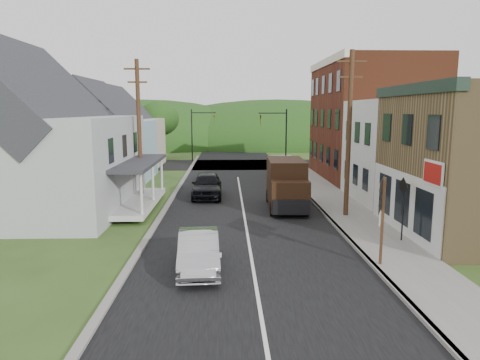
{
  "coord_description": "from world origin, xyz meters",
  "views": [
    {
      "loc": [
        -0.96,
        -19.35,
        5.87
      ],
      "look_at": [
        -0.27,
        3.1,
        2.2
      ],
      "focal_mm": 32.0,
      "sensor_mm": 36.0,
      "label": 1
    }
  ],
  "objects": [
    {
      "name": "curb_left",
      "position": [
        -4.65,
        8.0,
        0.06
      ],
      "size": [
        0.3,
        55.0,
        0.12
      ],
      "primitive_type": "cube",
      "color": "slate",
      "rests_on": "ground"
    },
    {
      "name": "house_blue",
      "position": [
        -11.0,
        17.0,
        3.69
      ],
      "size": [
        7.14,
        8.16,
        7.28
      ],
      "color": "#93B5C8",
      "rests_on": "ground"
    },
    {
      "name": "traffic_signal_left",
      "position": [
        -4.3,
        30.5,
        3.76
      ],
      "size": [
        2.87,
        0.2,
        6.0
      ],
      "color": "black",
      "rests_on": "ground"
    },
    {
      "name": "curb_right",
      "position": [
        4.55,
        8.0,
        0.07
      ],
      "size": [
        0.2,
        55.0,
        0.15
      ],
      "primitive_type": "cube",
      "color": "slate",
      "rests_on": "ground"
    },
    {
      "name": "tree_left_c",
      "position": [
        -19.0,
        20.0,
        5.94
      ],
      "size": [
        5.8,
        5.8,
        8.41
      ],
      "color": "#382616",
      "rests_on": "ground"
    },
    {
      "name": "utility_pole_right",
      "position": [
        5.6,
        3.5,
        4.66
      ],
      "size": [
        1.6,
        0.26,
        9.0
      ],
      "color": "#472D19",
      "rests_on": "ground"
    },
    {
      "name": "house_cream",
      "position": [
        -11.5,
        26.0,
        3.69
      ],
      "size": [
        7.14,
        8.16,
        7.28
      ],
      "color": "#BFB594",
      "rests_on": "ground"
    },
    {
      "name": "house_gray",
      "position": [
        -12.0,
        6.0,
        4.23
      ],
      "size": [
        10.2,
        12.24,
        8.35
      ],
      "color": "#AAACAF",
      "rests_on": "ground"
    },
    {
      "name": "warning_sign",
      "position": [
        6.77,
        -1.21,
        1.97
      ],
      "size": [
        0.17,
        0.78,
        2.85
      ],
      "rotation": [
        0.0,
        0.0,
        0.14
      ],
      "color": "black",
      "rests_on": "sidewalk_right"
    },
    {
      "name": "cross_road",
      "position": [
        0.0,
        27.0,
        0.0
      ],
      "size": [
        60.0,
        9.0,
        0.02
      ],
      "primitive_type": "cube",
      "color": "black",
      "rests_on": "ground"
    },
    {
      "name": "ground",
      "position": [
        0.0,
        0.0,
        0.0
      ],
      "size": [
        120.0,
        120.0,
        0.0
      ],
      "primitive_type": "plane",
      "color": "#2D4719",
      "rests_on": "ground"
    },
    {
      "name": "storefront_white",
      "position": [
        11.3,
        7.5,
        3.25
      ],
      "size": [
        8.0,
        7.0,
        6.5
      ],
      "primitive_type": "cube",
      "color": "silver",
      "rests_on": "ground"
    },
    {
      "name": "tree_left_b",
      "position": [
        -17.0,
        12.0,
        4.88
      ],
      "size": [
        4.8,
        4.8,
        6.94
      ],
      "color": "#382616",
      "rests_on": "ground"
    },
    {
      "name": "storefront_red",
      "position": [
        11.3,
        17.0,
        5.0
      ],
      "size": [
        8.0,
        12.0,
        10.0
      ],
      "primitive_type": "cube",
      "color": "#622B17",
      "rests_on": "ground"
    },
    {
      "name": "delivery_van",
      "position": [
        2.61,
        5.78,
        1.49
      ],
      "size": [
        2.36,
        5.34,
        2.94
      ],
      "rotation": [
        0.0,
        0.0,
        -0.04
      ],
      "color": "black",
      "rests_on": "ground"
    },
    {
      "name": "silver_sedan",
      "position": [
        -2.03,
        -4.1,
        0.7
      ],
      "size": [
        1.74,
        4.31,
        1.39
      ],
      "primitive_type": "imported",
      "rotation": [
        0.0,
        0.0,
        0.06
      ],
      "color": "#ABABB0",
      "rests_on": "ground"
    },
    {
      "name": "forested_ridge",
      "position": [
        0.0,
        55.0,
        0.0
      ],
      "size": [
        90.0,
        30.0,
        16.0
      ],
      "primitive_type": "ellipsoid",
      "color": "#1D3710",
      "rests_on": "ground"
    },
    {
      "name": "traffic_signal_right",
      "position": [
        4.3,
        23.5,
        3.76
      ],
      "size": [
        2.87,
        0.2,
        6.0
      ],
      "color": "black",
      "rests_on": "ground"
    },
    {
      "name": "sidewalk_right",
      "position": [
        5.9,
        8.0,
        0.07
      ],
      "size": [
        2.8,
        55.0,
        0.15
      ],
      "primitive_type": "cube",
      "color": "slate",
      "rests_on": "ground"
    },
    {
      "name": "dark_sedan",
      "position": [
        -2.33,
        9.36,
        0.84
      ],
      "size": [
        2.04,
        4.94,
        1.68
      ],
      "primitive_type": "imported",
      "rotation": [
        0.0,
        0.0,
        0.01
      ],
      "color": "black",
      "rests_on": "ground"
    },
    {
      "name": "utility_pole_left",
      "position": [
        -6.5,
        8.0,
        4.66
      ],
      "size": [
        1.6,
        0.26,
        9.0
      ],
      "color": "#472D19",
      "rests_on": "ground"
    },
    {
      "name": "road",
      "position": [
        0.0,
        10.0,
        0.0
      ],
      "size": [
        9.0,
        90.0,
        0.02
      ],
      "primitive_type": "cube",
      "color": "black",
      "rests_on": "ground"
    },
    {
      "name": "tree_left_d",
      "position": [
        -9.0,
        32.0,
        4.88
      ],
      "size": [
        4.8,
        4.8,
        6.94
      ],
      "color": "#382616",
      "rests_on": "ground"
    },
    {
      "name": "route_sign_cluster",
      "position": [
        4.76,
        -4.1,
        2.29
      ],
      "size": [
        0.85,
        1.74,
        3.3
      ],
      "rotation": [
        0.0,
        0.0,
        -0.43
      ],
      "color": "#472D19",
      "rests_on": "sidewalk_right"
    }
  ]
}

